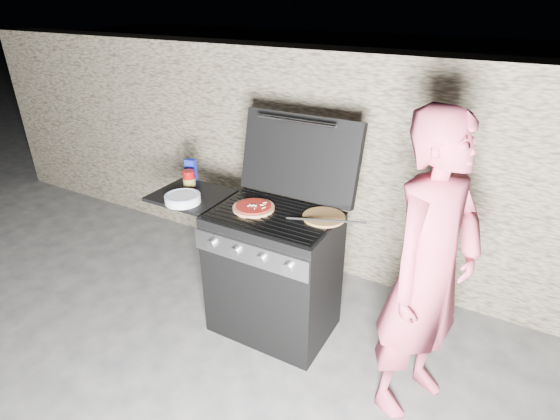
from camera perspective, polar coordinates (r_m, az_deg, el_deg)
The scene contains 10 objects.
ground at distance 3.28m, azimuth -0.79°, elevation -14.80°, with size 50.00×50.00×0.00m, color #3B3B3B.
stone_wall at distance 3.64m, azimuth 7.44°, elevation 5.94°, with size 8.00×0.35×1.80m, color gray.
gas_grill at distance 3.11m, azimuth -4.86°, elevation -6.95°, with size 1.34×0.79×0.91m, color black, non-canonical shape.
pizza_topped at distance 2.82m, azimuth -3.47°, elevation 0.38°, with size 0.27×0.27×0.03m, color #B9753A, non-canonical shape.
pizza_plain at distance 2.72m, azimuth 5.75°, elevation -0.92°, with size 0.27×0.27×0.01m, color tan.
sauce_jar at distance 3.20m, azimuth -11.79°, elevation 3.96°, with size 0.08×0.08×0.13m, color maroon.
blue_carton at distance 3.33m, azimuth -11.56°, elevation 5.16°, with size 0.08×0.04×0.16m, color #101D9E.
plate_stack at distance 3.00m, azimuth -12.59°, elevation 1.46°, with size 0.24×0.24×0.06m, color silver.
person at distance 2.40m, azimuth 18.85°, elevation -7.88°, with size 0.63×0.42×1.74m, color #B54259.
tongs at distance 2.60m, azimuth 5.84°, elevation -1.22°, with size 0.01×0.01×0.51m, color black.
Camera 1 is at (1.24, -2.13, 2.17)m, focal length 28.00 mm.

